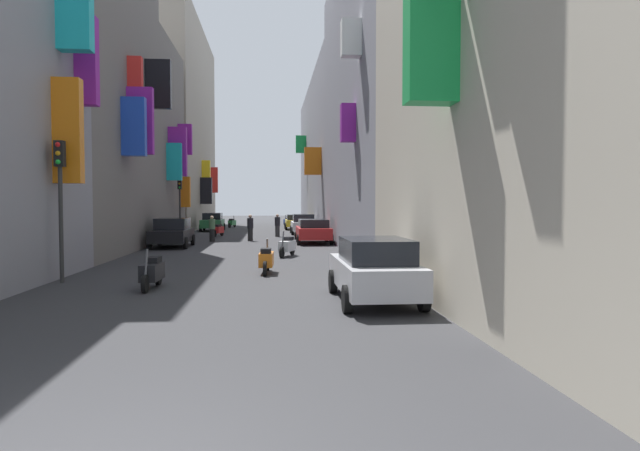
{
  "coord_description": "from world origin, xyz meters",
  "views": [
    {
      "loc": [
        1.46,
        -4.32,
        2.32
      ],
      "look_at": [
        3.94,
        23.24,
        1.2
      ],
      "focal_mm": 30.61,
      "sensor_mm": 36.0,
      "label": 1
    }
  ],
  "objects_px": {
    "parked_car_silver": "(374,269)",
    "traffic_light_near_corner": "(180,197)",
    "scooter_red": "(218,230)",
    "pedestrian_crossing": "(212,229)",
    "parked_car_white": "(303,224)",
    "traffic_light_far_corner": "(60,186)",
    "parked_car_black": "(172,232)",
    "parked_car_green": "(213,222)",
    "parked_car_red": "(313,230)",
    "scooter_white": "(287,246)",
    "scooter_green": "(232,223)",
    "scooter_blue": "(287,222)",
    "pedestrian_near_right": "(250,228)",
    "scooter_orange": "(266,259)",
    "scooter_black": "(152,272)",
    "parked_car_yellow": "(296,221)",
    "pedestrian_near_left": "(277,226)"
  },
  "relations": [
    {
      "from": "scooter_red",
      "to": "pedestrian_crossing",
      "type": "xyz_separation_m",
      "value": [
        0.12,
        -5.18,
        0.32
      ]
    },
    {
      "from": "scooter_green",
      "to": "scooter_blue",
      "type": "distance_m",
      "value": 6.05
    },
    {
      "from": "scooter_green",
      "to": "traffic_light_near_corner",
      "type": "bearing_deg",
      "value": -98.05
    },
    {
      "from": "parked_car_white",
      "to": "traffic_light_far_corner",
      "type": "height_order",
      "value": "traffic_light_far_corner"
    },
    {
      "from": "scooter_black",
      "to": "parked_car_black",
      "type": "bearing_deg",
      "value": 97.96
    },
    {
      "from": "scooter_red",
      "to": "pedestrian_crossing",
      "type": "relative_size",
      "value": 1.12
    },
    {
      "from": "parked_car_yellow",
      "to": "parked_car_red",
      "type": "distance_m",
      "value": 17.07
    },
    {
      "from": "parked_car_red",
      "to": "scooter_white",
      "type": "bearing_deg",
      "value": -102.58
    },
    {
      "from": "parked_car_yellow",
      "to": "scooter_red",
      "type": "distance_m",
      "value": 11.57
    },
    {
      "from": "scooter_white",
      "to": "pedestrian_near_left",
      "type": "height_order",
      "value": "pedestrian_near_left"
    },
    {
      "from": "pedestrian_near_left",
      "to": "pedestrian_near_right",
      "type": "relative_size",
      "value": 0.96
    },
    {
      "from": "parked_car_black",
      "to": "traffic_light_far_corner",
      "type": "relative_size",
      "value": 0.96
    },
    {
      "from": "parked_car_green",
      "to": "traffic_light_near_corner",
      "type": "distance_m",
      "value": 10.03
    },
    {
      "from": "parked_car_white",
      "to": "scooter_black",
      "type": "bearing_deg",
      "value": -102.17
    },
    {
      "from": "scooter_green",
      "to": "traffic_light_near_corner",
      "type": "distance_m",
      "value": 16.45
    },
    {
      "from": "parked_car_yellow",
      "to": "scooter_black",
      "type": "height_order",
      "value": "parked_car_yellow"
    },
    {
      "from": "parked_car_silver",
      "to": "parked_car_yellow",
      "type": "xyz_separation_m",
      "value": [
        -0.22,
        36.06,
        -0.07
      ]
    },
    {
      "from": "parked_car_yellow",
      "to": "pedestrian_crossing",
      "type": "height_order",
      "value": "pedestrian_crossing"
    },
    {
      "from": "parked_car_green",
      "to": "pedestrian_near_right",
      "type": "distance_m",
      "value": 13.4
    },
    {
      "from": "parked_car_silver",
      "to": "scooter_blue",
      "type": "xyz_separation_m",
      "value": [
        -0.77,
        43.14,
        -0.32
      ]
    },
    {
      "from": "parked_car_white",
      "to": "pedestrian_near_left",
      "type": "distance_m",
      "value": 3.73
    },
    {
      "from": "pedestrian_crossing",
      "to": "parked_car_green",
      "type": "bearing_deg",
      "value": 95.9
    },
    {
      "from": "scooter_black",
      "to": "traffic_light_near_corner",
      "type": "height_order",
      "value": "traffic_light_near_corner"
    },
    {
      "from": "scooter_red",
      "to": "pedestrian_near_right",
      "type": "height_order",
      "value": "pedestrian_near_right"
    },
    {
      "from": "parked_car_silver",
      "to": "traffic_light_near_corner",
      "type": "xyz_separation_m",
      "value": [
        -8.46,
        24.31,
        1.96
      ]
    },
    {
      "from": "scooter_black",
      "to": "pedestrian_near_right",
      "type": "bearing_deg",
      "value": 84.05
    },
    {
      "from": "scooter_orange",
      "to": "traffic_light_near_corner",
      "type": "bearing_deg",
      "value": 107.32
    },
    {
      "from": "pedestrian_near_right",
      "to": "traffic_light_far_corner",
      "type": "height_order",
      "value": "traffic_light_far_corner"
    },
    {
      "from": "scooter_red",
      "to": "pedestrian_near_left",
      "type": "distance_m",
      "value": 4.2
    },
    {
      "from": "scooter_white",
      "to": "pedestrian_near_right",
      "type": "height_order",
      "value": "pedestrian_near_right"
    },
    {
      "from": "parked_car_red",
      "to": "scooter_orange",
      "type": "distance_m",
      "value": 13.76
    },
    {
      "from": "parked_car_green",
      "to": "pedestrian_near_right",
      "type": "bearing_deg",
      "value": -74.17
    },
    {
      "from": "scooter_black",
      "to": "pedestrian_near_left",
      "type": "distance_m",
      "value": 23.3
    },
    {
      "from": "parked_car_black",
      "to": "scooter_white",
      "type": "xyz_separation_m",
      "value": [
        5.94,
        -5.68,
        -0.33
      ]
    },
    {
      "from": "parked_car_white",
      "to": "pedestrian_crossing",
      "type": "bearing_deg",
      "value": -127.76
    },
    {
      "from": "parked_car_red",
      "to": "pedestrian_near_left",
      "type": "xyz_separation_m",
      "value": [
        -2.0,
        6.51,
        0.03
      ]
    },
    {
      "from": "scooter_orange",
      "to": "scooter_white",
      "type": "distance_m",
      "value": 5.8
    },
    {
      "from": "parked_car_black",
      "to": "parked_car_silver",
      "type": "bearing_deg",
      "value": -65.61
    },
    {
      "from": "scooter_green",
      "to": "traffic_light_near_corner",
      "type": "height_order",
      "value": "traffic_light_near_corner"
    },
    {
      "from": "scooter_red",
      "to": "scooter_black",
      "type": "distance_m",
      "value": 23.62
    },
    {
      "from": "parked_car_red",
      "to": "traffic_light_near_corner",
      "type": "xyz_separation_m",
      "value": [
        -8.47,
        5.32,
        2.0
      ]
    },
    {
      "from": "parked_car_white",
      "to": "scooter_white",
      "type": "distance_m",
      "value": 17.54
    },
    {
      "from": "scooter_black",
      "to": "pedestrian_crossing",
      "type": "relative_size",
      "value": 1.22
    },
    {
      "from": "parked_car_silver",
      "to": "parked_car_red",
      "type": "relative_size",
      "value": 0.93
    },
    {
      "from": "parked_car_black",
      "to": "scooter_green",
      "type": "relative_size",
      "value": 2.14
    },
    {
      "from": "parked_car_green",
      "to": "scooter_blue",
      "type": "height_order",
      "value": "parked_car_green"
    },
    {
      "from": "scooter_black",
      "to": "pedestrian_crossing",
      "type": "height_order",
      "value": "pedestrian_crossing"
    },
    {
      "from": "parked_car_red",
      "to": "parked_car_yellow",
      "type": "bearing_deg",
      "value": 90.8
    },
    {
      "from": "pedestrian_near_right",
      "to": "traffic_light_near_corner",
      "type": "relative_size",
      "value": 0.41
    },
    {
      "from": "scooter_blue",
      "to": "scooter_red",
      "type": "relative_size",
      "value": 0.99
    }
  ]
}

